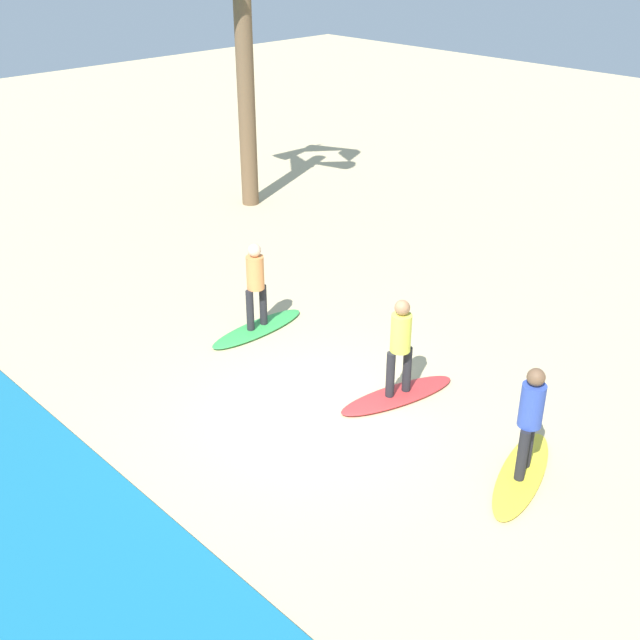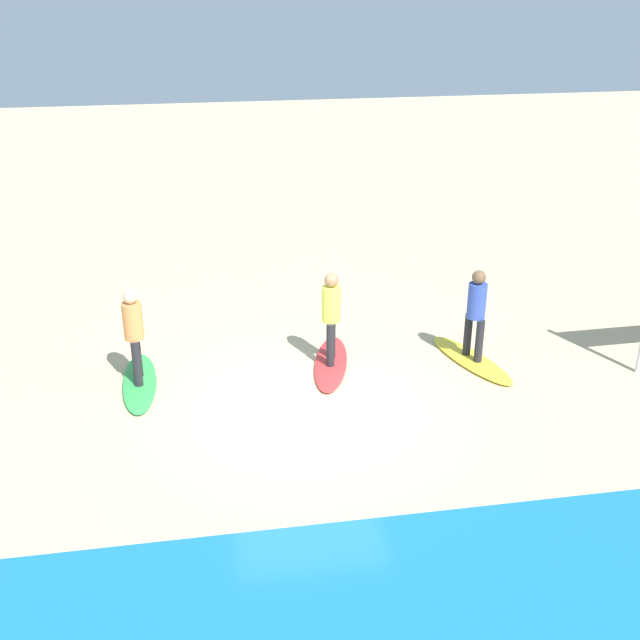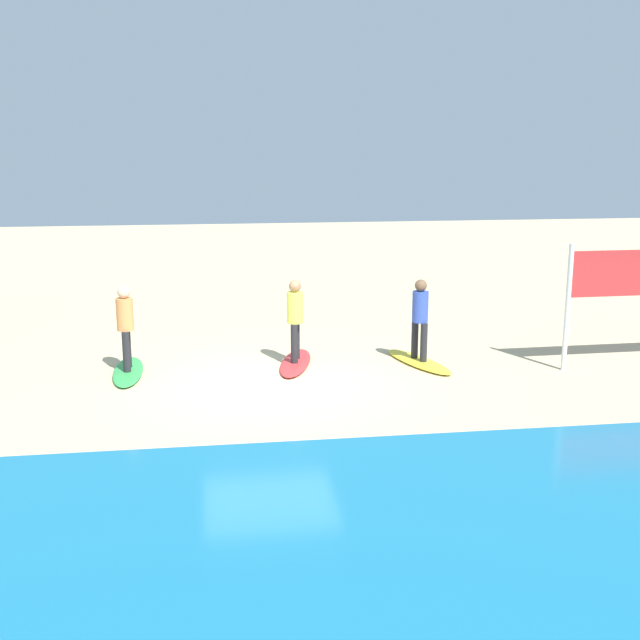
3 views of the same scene
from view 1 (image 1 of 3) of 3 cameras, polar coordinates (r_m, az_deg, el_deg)
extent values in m
plane|color=#CCB789|center=(12.16, -0.46, -6.73)|extent=(60.00, 60.00, 0.00)
ellipsoid|color=yellow|center=(11.21, 14.54, -10.89)|extent=(1.20, 2.17, 0.09)
cylinder|color=#232328|center=(10.82, 14.60, -9.57)|extent=(0.14, 0.14, 0.78)
cylinder|color=#232328|center=(11.08, 15.01, -8.65)|extent=(0.14, 0.14, 0.78)
cylinder|color=#334CAD|center=(10.56, 15.26, -6.05)|extent=(0.32, 0.32, 0.62)
sphere|color=brown|center=(10.33, 15.56, -4.06)|extent=(0.24, 0.24, 0.24)
ellipsoid|color=red|center=(12.52, 5.70, -5.50)|extent=(1.04, 2.17, 0.09)
cylinder|color=#232328|center=(12.21, 5.18, -4.01)|extent=(0.14, 0.14, 0.78)
cylinder|color=#232328|center=(12.37, 6.40, -3.60)|extent=(0.14, 0.14, 0.78)
cylinder|color=#E0E04C|center=(11.94, 5.95, -0.94)|extent=(0.32, 0.32, 0.62)
sphere|color=#9E704C|center=(11.74, 6.05, 0.90)|extent=(0.24, 0.24, 0.24)
ellipsoid|color=green|center=(14.44, -4.60, -0.62)|extent=(0.62, 2.11, 0.09)
cylinder|color=#232328|center=(14.15, -5.15, 0.71)|extent=(0.14, 0.14, 0.78)
cylinder|color=#232328|center=(14.33, -4.19, 1.13)|extent=(0.14, 0.14, 0.78)
cylinder|color=#E58C4C|center=(13.94, -4.77, 3.49)|extent=(0.32, 0.32, 0.62)
sphere|color=beige|center=(13.77, -4.84, 5.12)|extent=(0.24, 0.24, 0.24)
cylinder|color=brown|center=(20.25, -5.46, 16.57)|extent=(0.44, 0.44, 6.02)
camera|label=2|loc=(9.60, -68.64, 8.01)|focal=43.92mm
camera|label=3|loc=(11.01, -78.10, -8.80)|focal=43.54mm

